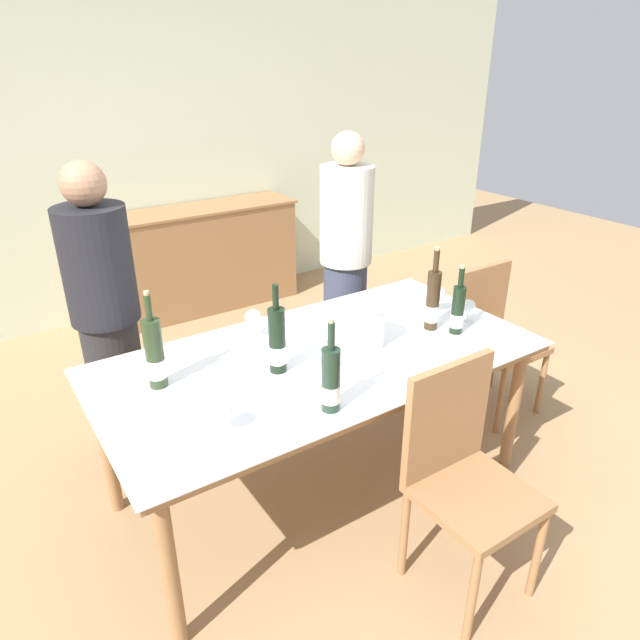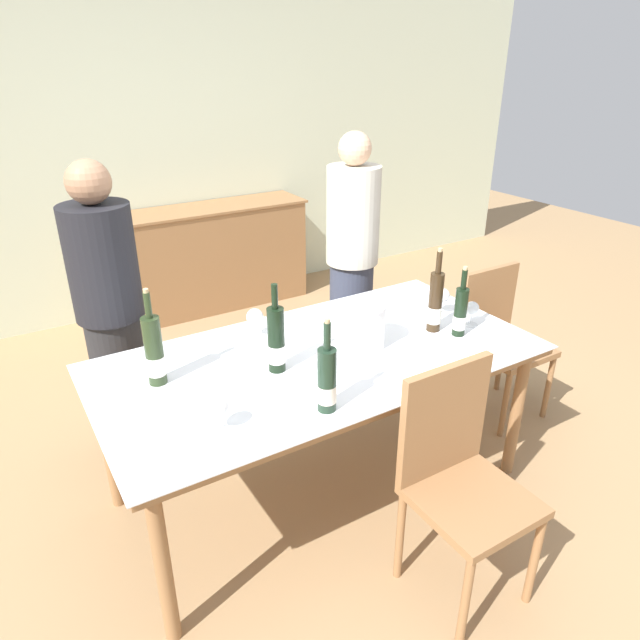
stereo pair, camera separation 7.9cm
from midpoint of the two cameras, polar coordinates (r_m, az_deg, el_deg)
ground_plane at (r=3.05m, az=0.78°, el=-16.23°), size 12.00×12.00×0.00m
back_wall at (r=4.88m, az=-17.46°, el=16.85°), size 8.00×0.10×2.80m
sideboard_cabinet at (r=4.97m, az=-9.79°, el=6.28°), size 1.54×0.46×0.87m
dining_table at (r=2.64m, az=0.86°, el=-4.79°), size 2.01×1.02×0.76m
ice_bucket at (r=2.65m, az=5.48°, el=-0.41°), size 0.19×0.19×0.21m
wine_bottle_0 at (r=2.85m, az=12.24°, el=1.67°), size 0.07×0.07×0.43m
wine_bottle_1 at (r=2.42m, az=-15.34°, el=-3.14°), size 0.08×0.08×0.42m
wine_bottle_2 at (r=2.17m, az=1.75°, el=-6.11°), size 0.07×0.07×0.39m
wine_bottle_3 at (r=2.43m, az=-3.47°, el=-2.14°), size 0.08×0.08×0.40m
wine_bottle_4 at (r=2.84m, az=14.64°, el=0.74°), size 0.06×0.06×0.35m
wine_glass_0 at (r=2.10m, az=-9.12°, el=-8.67°), size 0.08×0.08×0.14m
wine_glass_1 at (r=2.75m, az=-5.71°, el=0.24°), size 0.08×0.08×0.15m
wine_glass_2 at (r=2.97m, az=15.70°, el=1.01°), size 0.07×0.07×0.13m
wine_glass_3 at (r=3.06m, az=12.86°, el=2.32°), size 0.08×0.08×0.14m
chair_near_front at (r=2.35m, az=14.64°, el=-14.28°), size 0.42×0.42×0.96m
chair_right_end at (r=3.57m, az=18.03°, el=-1.20°), size 0.42×0.42×0.88m
person_host at (r=3.03m, az=-19.37°, el=-0.10°), size 0.33×0.33×1.59m
person_guest_left at (r=3.65m, az=3.84°, el=5.74°), size 0.33×0.33×1.61m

